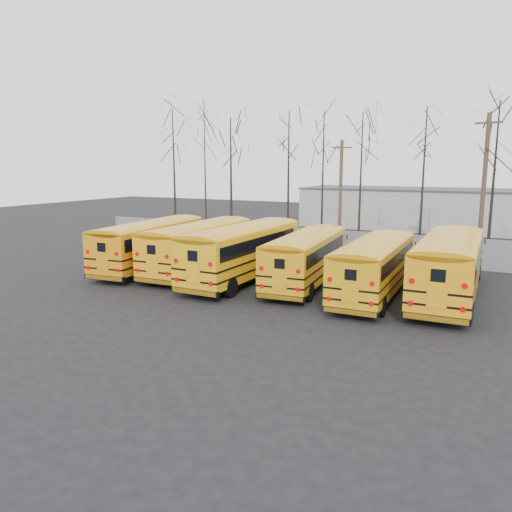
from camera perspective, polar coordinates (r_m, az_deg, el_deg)
The scene contains 19 objects.
ground at distance 25.23m, azimuth -0.56°, elevation -4.57°, with size 120.00×120.00×0.00m, color black.
fence at distance 35.85m, azimuth 8.45°, elevation 1.43°, with size 40.00×0.04×2.00m, color gray.
distant_building at distance 54.54m, azimuth 17.37°, elevation 5.18°, with size 22.00×8.00×4.00m, color #B8B8B3.
bus_a at distance 32.04m, azimuth -11.75°, elevation 1.74°, with size 3.68×11.25×3.10m.
bus_b at distance 30.67m, azimuth -6.34°, elevation 1.51°, with size 2.98×11.16×3.10m.
bus_c at distance 28.24m, azimuth -1.27°, elevation 0.98°, with size 2.72×11.60×3.24m.
bus_d at distance 27.36m, azimuth 5.90°, elevation 0.23°, with size 3.39×10.62×2.93m.
bus_e at distance 25.50m, azimuth 13.49°, elevation -0.75°, with size 2.67×10.51×2.92m.
bus_f at distance 25.89m, azimuth 21.23°, elevation -0.62°, with size 2.95×11.59×3.22m.
utility_pole_left at distance 38.46m, azimuth 9.62°, elevation 6.92°, with size 1.48×0.26×8.33m.
utility_pole_right at distance 38.12m, azimuth 24.59°, elevation 7.37°, with size 1.74×0.61×9.97m.
tree_0 at distance 47.46m, azimuth -9.33°, elevation 9.37°, with size 0.26×0.26×11.55m, color black.
tree_1 at distance 46.63m, azimuth -5.84°, elevation 9.85°, with size 0.26×0.26×12.23m, color black.
tree_2 at distance 43.02m, azimuth -2.87°, elevation 8.63°, with size 0.26×0.26×10.39m, color black.
tree_3 at distance 41.01m, azimuth 3.72°, elevation 8.76°, with size 0.26×0.26×10.71m, color black.
tree_4 at distance 39.09m, azimuth 7.62°, elevation 8.46°, with size 0.26×0.26×10.52m, color black.
tree_5 at distance 37.44m, azimuth 11.85°, elevation 8.03°, with size 0.26×0.26×10.23m, color black.
tree_6 at distance 39.39m, azimuth 18.54°, elevation 8.16°, with size 0.26×0.26×10.69m, color black.
tree_7 at distance 38.89m, azimuth 25.51°, elevation 7.78°, with size 0.26×0.26×10.84m, color black.
Camera 1 is at (11.40, -21.54, 6.52)m, focal length 35.00 mm.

